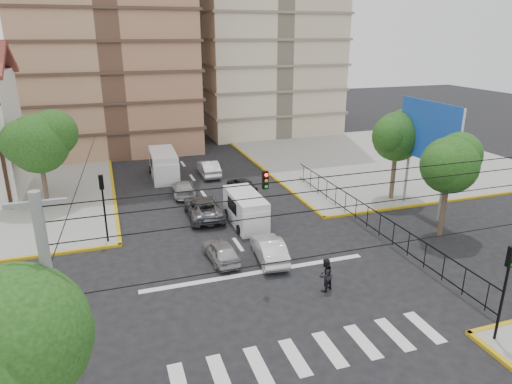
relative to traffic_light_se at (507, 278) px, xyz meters
name	(u,v)px	position (x,y,z in m)	size (l,w,h in m)	color
ground	(264,283)	(-7.80, 7.80, -3.11)	(160.00, 160.00, 0.00)	black
sidewalk_ne	(379,159)	(12.20, 27.80, -3.04)	(26.00, 26.00, 0.15)	gray
crosswalk_stripes	(313,353)	(-7.80, 1.80, -3.11)	(12.00, 2.40, 0.01)	silver
stop_line	(257,272)	(-7.80, 9.00, -3.11)	(13.00, 0.40, 0.01)	silver
park_fence	(366,229)	(1.20, 12.30, -3.11)	(0.10, 22.50, 1.66)	black
billboard	(429,133)	(6.65, 13.80, 2.89)	(0.36, 6.20, 8.10)	slate
tree_park_a	(451,163)	(5.28, 9.81, 1.90)	(4.41, 3.60, 6.83)	#473828
tree_park_c	(398,134)	(6.29, 16.81, 2.22)	(4.65, 3.80, 7.25)	#473828
tree_tudor	(39,141)	(-19.70, 23.81, 2.11)	(5.39, 4.40, 7.43)	#473828
traffic_light_se	(507,278)	(0.00, 0.00, 0.00)	(0.28, 0.22, 4.40)	black
traffic_light_nw	(103,197)	(-15.60, 15.60, 0.00)	(0.28, 0.22, 4.40)	black
traffic_light_hanging	(280,191)	(-7.80, 5.76, 2.79)	(18.00, 9.12, 0.92)	black
utility_pole_sw	(60,347)	(-16.80, -1.20, 1.65)	(1.40, 0.28, 9.00)	slate
van_right_lane	(247,211)	(-6.36, 15.54, -2.04)	(2.07, 4.90, 2.20)	silver
van_left_lane	(164,166)	(-10.26, 28.25, -1.89)	(2.39, 5.66, 2.52)	silver
car_silver_front_left	(221,251)	(-9.35, 11.06, -2.49)	(1.46, 3.63, 1.24)	#A7A7AB
car_white_front_right	(269,249)	(-6.63, 10.27, -2.42)	(1.46, 4.19, 1.38)	silver
car_grey_mid_left	(204,208)	(-8.85, 18.03, -2.39)	(2.40, 5.20, 1.44)	slate
car_silver_rear_left	(183,188)	(-9.40, 23.22, -2.50)	(1.71, 4.20, 1.22)	#B9B8BD
car_darkgrey_mid_right	(242,185)	(-4.63, 22.37, -2.47)	(1.53, 3.79, 1.29)	#242427
car_white_rear_right	(209,168)	(-6.18, 27.95, -2.38)	(1.56, 4.47, 1.47)	silver
pedestrian_crosswalk	(325,275)	(-5.10, 6.10, -2.20)	(0.89, 0.69, 1.82)	black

